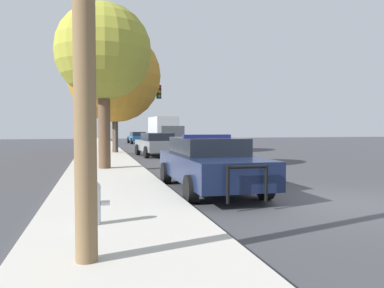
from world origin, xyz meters
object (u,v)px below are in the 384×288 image
object	(u,v)px
box_truck	(164,129)
tree_sidewalk_mid	(115,76)
car_background_distant	(137,137)
tree_sidewalk_near	(104,52)
car_background_midblock	(157,144)
traffic_light	(135,103)
fire_hydrant	(94,201)
police_car	(209,163)

from	to	relation	value
box_truck	tree_sidewalk_mid	bearing A→B (deg)	65.95
car_background_distant	tree_sidewalk_near	distance (m)	27.22
tree_sidewalk_near	car_background_distant	bearing A→B (deg)	80.99
car_background_midblock	car_background_distant	bearing A→B (deg)	82.24
traffic_light	tree_sidewalk_near	size ratio (longest dim) A/B	0.71
car_background_distant	box_truck	world-z (taller)	box_truck
car_background_distant	tree_sidewalk_mid	bearing A→B (deg)	-103.36
tree_sidewalk_mid	car_background_midblock	bearing A→B (deg)	-46.81
car_background_midblock	fire_hydrant	bearing A→B (deg)	-107.63
box_truck	car_background_distant	bearing A→B (deg)	-16.04
traffic_light	car_background_midblock	bearing A→B (deg)	-65.31
police_car	traffic_light	size ratio (longest dim) A/B	1.13
traffic_light	tree_sidewalk_near	world-z (taller)	tree_sidewalk_near
fire_hydrant	traffic_light	size ratio (longest dim) A/B	0.16
car_background_midblock	box_truck	size ratio (longest dim) A/B	0.59
fire_hydrant	car_background_distant	bearing A→B (deg)	82.60
fire_hydrant	car_background_distant	xyz separation A→B (m)	(4.60, 35.44, 0.19)
car_background_midblock	car_background_distant	distance (m)	19.19
car_background_midblock	box_truck	distance (m)	18.90
fire_hydrant	tree_sidewalk_mid	size ratio (longest dim) A/B	0.09
car_background_midblock	car_background_distant	size ratio (longest dim) A/B	0.92
fire_hydrant	car_background_distant	world-z (taller)	car_background_distant
police_car	box_truck	size ratio (longest dim) A/B	0.72
police_car	tree_sidewalk_mid	xyz separation A→B (m)	(-1.75, 15.28, 4.34)
tree_sidewalk_mid	tree_sidewalk_near	xyz separation A→B (m)	(-0.93, -9.92, -0.43)
traffic_light	police_car	bearing A→B (deg)	-88.21
police_car	traffic_light	bearing A→B (deg)	-88.12
traffic_light	box_truck	size ratio (longest dim) A/B	0.64
traffic_light	car_background_distant	bearing A→B (deg)	83.18
police_car	fire_hydrant	world-z (taller)	police_car
car_background_midblock	tree_sidewalk_near	size ratio (longest dim) A/B	0.66
tree_sidewalk_mid	traffic_light	bearing A→B (deg)	-7.42
box_truck	tree_sidewalk_near	distance (m)	27.05
police_car	box_truck	xyz separation A→B (m)	(4.46, 31.27, 0.80)
police_car	car_background_distant	bearing A→B (deg)	-92.67
car_background_midblock	tree_sidewalk_mid	distance (m)	5.54
police_car	traffic_light	world-z (taller)	traffic_light
car_background_distant	tree_sidewalk_near	world-z (taller)	tree_sidewalk_near
car_background_distant	traffic_light	bearing A→B (deg)	-99.02
box_truck	police_car	bearing A→B (deg)	79.04
tree_sidewalk_near	car_background_midblock	bearing A→B (deg)	66.18
police_car	tree_sidewalk_mid	bearing A→B (deg)	-83.39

